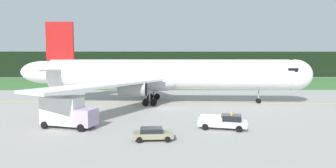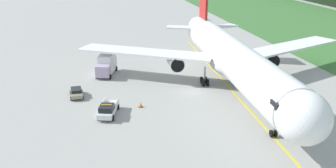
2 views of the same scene
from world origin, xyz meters
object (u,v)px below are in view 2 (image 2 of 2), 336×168
(airliner, at_px, (232,58))
(apron_cone, at_px, (141,105))
(ops_pickup_truck, at_px, (108,109))
(catering_truck, at_px, (107,64))
(staff_car, at_px, (76,92))

(airliner, bearing_deg, apron_cone, -72.50)
(ops_pickup_truck, height_order, apron_cone, ops_pickup_truck)
(catering_truck, bearing_deg, staff_car, -26.41)
(apron_cone, bearing_deg, airliner, 107.50)
(catering_truck, distance_m, staff_car, 11.94)
(catering_truck, height_order, apron_cone, catering_truck)
(staff_car, bearing_deg, catering_truck, 153.59)
(ops_pickup_truck, xyz_separation_m, staff_car, (-8.33, -4.40, -0.20))
(catering_truck, distance_m, apron_cone, 17.39)
(airliner, distance_m, catering_truck, 23.04)
(apron_cone, bearing_deg, ops_pickup_truck, -66.51)
(airliner, height_order, ops_pickup_truck, airliner)
(catering_truck, relative_size, apron_cone, 8.99)
(airliner, xyz_separation_m, staff_car, (-1.36, -24.67, -4.56))
(staff_car, distance_m, apron_cone, 11.11)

